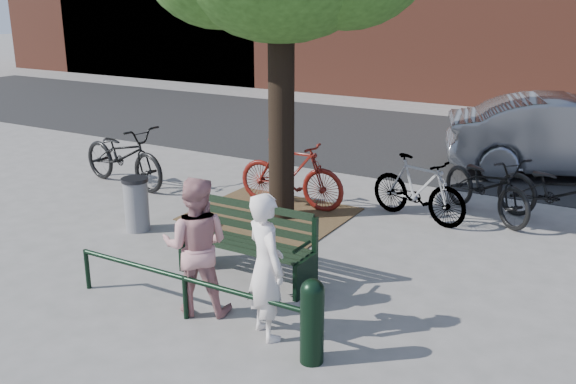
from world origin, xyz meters
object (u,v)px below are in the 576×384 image
Objects in this scene: bicycle_c at (487,185)px; litter_bin at (136,204)px; park_bench at (250,241)px; person_right at (196,246)px; person_left at (266,266)px; parked_car at (573,137)px; bollard at (312,318)px.

litter_bin is at bearing 163.54° from bicycle_c.
person_right is at bearing -89.45° from park_bench.
person_left reaches higher than parked_car.
person_right is 0.33× the size of parked_car.
person_left is 3.73m from litter_bin.
person_right is at bearing -33.65° from litter_bin.
litter_bin is (-2.38, 1.59, -0.37)m from person_right.
person_right is 2.89m from litter_bin.
bicycle_c is (1.04, 4.90, -0.26)m from person_left.
bollard is at bearing -166.06° from person_left.
park_bench reaches higher than bollard.
litter_bin is 5.44m from bicycle_c.
bollard is 4.39m from litter_bin.
parked_car is (1.88, 8.09, -0.01)m from person_left.
person_left is at bearing -49.92° from park_bench.
person_right is 1.79× the size of bollard.
parked_car reaches higher than bollard.
bicycle_c reaches higher than litter_bin.
park_bench is 2.43m from litter_bin.
parked_car is at bearing -134.24° from person_right.
bicycle_c is at bearing -137.15° from person_right.
litter_bin is 0.17× the size of parked_car.
park_bench is 1.99× the size of bollard.
litter_bin is at bearing 5.74° from person_left.
bicycle_c is at bearing 36.71° from litter_bin.
park_bench is 0.37× the size of parked_car.
parked_car is (5.20, 6.44, 0.36)m from litter_bin.
park_bench is at bearing 138.59° from parked_car.
person_right reaches higher than person_left.
litter_bin is (-2.37, 0.52, -0.07)m from park_bench.
parked_car is at bearing 51.08° from litter_bin.
park_bench is 7.52m from parked_car.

